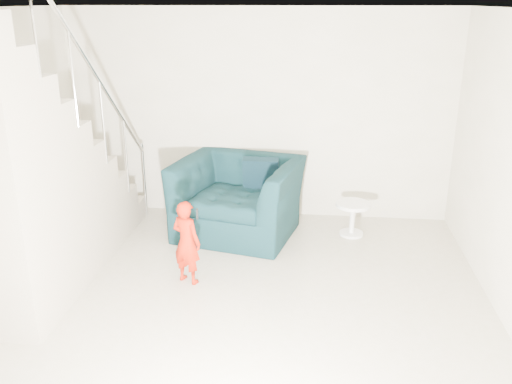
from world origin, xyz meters
TOP-DOWN VIEW (x-y plane):
  - floor at (0.00, 0.00)m, footprint 5.50×5.50m
  - ceiling at (0.00, 0.00)m, footprint 5.50×5.50m
  - back_wall at (0.00, 2.75)m, footprint 5.00×0.00m
  - armchair at (-0.17, 2.05)m, footprint 1.66×1.52m
  - toddler at (-0.51, 0.74)m, footprint 0.38×0.33m
  - side_table at (1.24, 2.13)m, footprint 0.42×0.42m
  - staircase at (-2.00, 0.55)m, footprint 1.02×3.03m
  - cushion at (0.09, 2.27)m, footprint 0.44×0.21m
  - throw at (-0.76, 2.07)m, footprint 0.04×0.44m
  - phone at (-0.38, 0.71)m, footprint 0.03×0.05m

SIDE VIEW (x-z plane):
  - floor at x=0.00m, z-range 0.00..0.00m
  - side_table at x=1.24m, z-range 0.07..0.49m
  - toddler at x=-0.51m, z-range 0.00..0.89m
  - armchair at x=-0.17m, z-range 0.00..0.93m
  - throw at x=-0.76m, z-range 0.34..0.83m
  - cushion at x=0.09m, z-range 0.49..0.93m
  - phone at x=-0.38m, z-range 0.72..0.82m
  - staircase at x=-2.00m, z-range -0.86..2.76m
  - back_wall at x=0.00m, z-range -1.15..3.85m
  - ceiling at x=0.00m, z-range 2.70..2.70m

